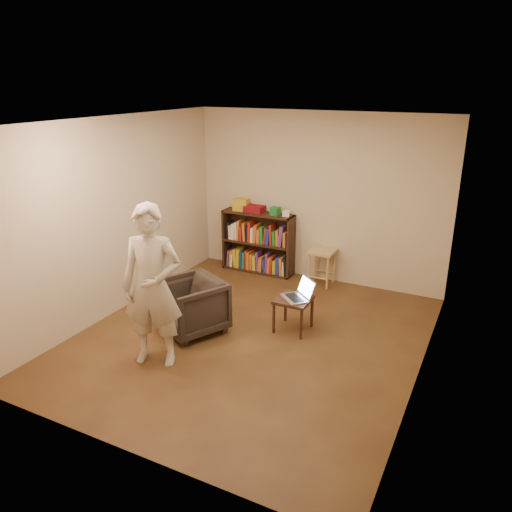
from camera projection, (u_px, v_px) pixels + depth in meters
The scene contains 15 objects.
floor at pixel (250, 338), 6.18m from camera, with size 4.50×4.50×0.00m, color #472816.
ceiling at pixel (250, 122), 5.31m from camera, with size 4.50×4.50×0.00m, color white.
wall_back at pixel (317, 198), 7.64m from camera, with size 4.00×4.00×0.00m, color beige.
wall_left at pixel (116, 217), 6.59m from camera, with size 4.50×4.50×0.00m, color beige.
wall_right at pixel (431, 265), 4.90m from camera, with size 4.50×4.50×0.00m, color beige.
bookshelf at pixel (258, 246), 8.19m from camera, with size 1.20×0.30×1.00m.
box_yellow at pixel (241, 205), 8.11m from camera, with size 0.23×0.17×0.19m, color gold.
red_cloth at pixel (255, 209), 8.03m from camera, with size 0.31×0.22×0.10m, color maroon.
box_green at pixel (275, 211), 7.83m from camera, with size 0.13×0.13×0.13m, color #20782B.
box_white at pixel (286, 213), 7.78m from camera, with size 0.11×0.11×0.09m, color white.
stool at pixel (322, 257), 7.66m from camera, with size 0.38×0.38×0.55m.
armchair at pixel (191, 306), 6.25m from camera, with size 0.73×0.76×0.69m, color #2D251E.
side_table at pixel (293, 304), 6.26m from camera, with size 0.43×0.43×0.44m.
laptop at pixel (299, 294), 6.23m from camera, with size 0.48×0.48×0.25m.
person at pixel (152, 287), 5.38m from camera, with size 0.67×0.44×1.83m, color beige.
Camera 1 is at (2.52, -4.87, 3.04)m, focal length 35.00 mm.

